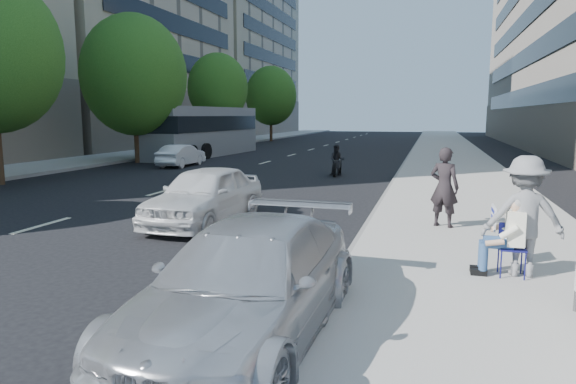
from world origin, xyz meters
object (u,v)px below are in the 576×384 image
(white_sedan_near, at_px, (205,195))
(white_sedan_mid, at_px, (181,155))
(motorcycle, at_px, (337,162))
(bus, at_px, (205,132))
(parked_sedan, at_px, (247,284))
(seated_protester, at_px, (506,232))
(jogger, at_px, (524,216))
(pedestrian_woman, at_px, (444,187))

(white_sedan_near, xyz_separation_m, white_sedan_mid, (-7.60, 13.42, -0.16))
(motorcycle, bearing_deg, white_sedan_mid, 160.04)
(white_sedan_near, height_order, white_sedan_mid, white_sedan_near)
(white_sedan_near, bearing_deg, bus, 117.31)
(parked_sedan, bearing_deg, bus, 117.77)
(seated_protester, bearing_deg, jogger, 16.78)
(white_sedan_mid, bearing_deg, white_sedan_near, 119.78)
(pedestrian_woman, height_order, white_sedan_mid, pedestrian_woman)
(white_sedan_near, bearing_deg, white_sedan_mid, 122.07)
(jogger, distance_m, bus, 28.73)
(motorcycle, bearing_deg, parked_sedan, -90.58)
(seated_protester, height_order, parked_sedan, seated_protester)
(jogger, distance_m, motorcycle, 15.45)
(pedestrian_woman, bearing_deg, seated_protester, 126.13)
(parked_sedan, bearing_deg, motorcycle, 98.69)
(jogger, height_order, parked_sedan, jogger)
(jogger, bearing_deg, parked_sedan, 37.53)
(motorcycle, relative_size, bus, 0.17)
(pedestrian_woman, distance_m, white_sedan_mid, 18.60)
(parked_sedan, distance_m, bus, 29.68)
(white_sedan_near, bearing_deg, jogger, -20.27)
(jogger, bearing_deg, white_sedan_near, -26.96)
(seated_protester, bearing_deg, white_sedan_near, 155.76)
(bus, bearing_deg, white_sedan_mid, -71.79)
(white_sedan_near, relative_size, bus, 0.36)
(bus, bearing_deg, seated_protester, -52.00)
(white_sedan_mid, bearing_deg, bus, -75.00)
(jogger, xyz_separation_m, parked_sedan, (-3.61, -3.21, -0.42))
(bus, bearing_deg, jogger, -51.46)
(seated_protester, height_order, white_sedan_mid, seated_protester)
(white_sedan_near, distance_m, bus, 22.65)
(white_sedan_near, height_order, motorcycle, white_sedan_near)
(seated_protester, relative_size, white_sedan_mid, 0.37)
(seated_protester, relative_size, white_sedan_near, 0.30)
(pedestrian_woman, bearing_deg, motorcycle, -45.23)
(seated_protester, bearing_deg, pedestrian_woman, 103.93)
(parked_sedan, height_order, bus, bus)
(jogger, relative_size, bus, 0.16)
(seated_protester, relative_size, motorcycle, 0.64)
(jogger, relative_size, white_sedan_near, 0.45)
(white_sedan_near, xyz_separation_m, bus, (-9.47, 20.55, 0.89))
(jogger, xyz_separation_m, pedestrian_woman, (-1.17, 3.54, -0.05))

